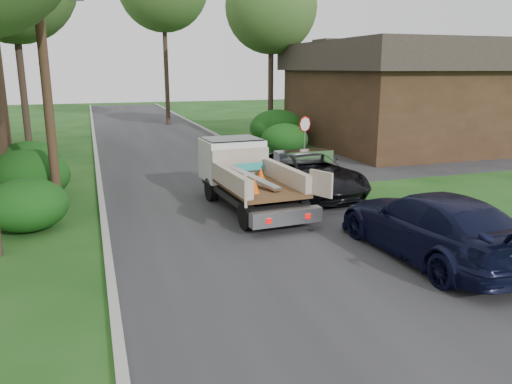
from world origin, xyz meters
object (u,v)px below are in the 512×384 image
(house_right, at_px, (391,93))
(tree_right_far, at_px, (271,7))
(stop_sign, at_px, (305,131))
(flatbed_truck, at_px, (242,171))
(navy_suv, at_px, (431,225))
(black_pickup, at_px, (307,173))
(utility_pole, at_px, (43,50))

(house_right, xyz_separation_m, tree_right_far, (-5.50, 6.00, 5.32))
(stop_sign, xyz_separation_m, house_right, (7.80, 5.00, 1.38))
(house_right, height_order, tree_right_far, tree_right_far)
(flatbed_truck, xyz_separation_m, navy_suv, (2.99, -6.33, -0.35))
(black_pickup, relative_size, navy_suv, 0.97)
(utility_pole, distance_m, navy_suv, 12.52)
(black_pickup, bearing_deg, tree_right_far, 67.81)
(utility_pole, bearing_deg, flatbed_truck, -10.76)
(navy_suv, bearing_deg, utility_pole, -41.53)
(house_right, relative_size, tree_right_far, 1.13)
(stop_sign, relative_size, tree_right_far, 0.22)
(stop_sign, xyz_separation_m, utility_pole, (-10.68, -4.02, 3.40))
(stop_sign, distance_m, black_pickup, 4.97)
(tree_right_far, height_order, navy_suv, tree_right_far)
(utility_pole, distance_m, house_right, 20.66)
(stop_sign, height_order, utility_pole, utility_pole)
(navy_suv, bearing_deg, house_right, -121.71)
(flatbed_truck, distance_m, navy_suv, 7.01)
(flatbed_truck, xyz_separation_m, black_pickup, (2.76, 0.67, -0.41))
(tree_right_far, bearing_deg, stop_sign, -101.81)
(stop_sign, height_order, flatbed_truck, stop_sign)
(stop_sign, distance_m, navy_suv, 11.65)
(stop_sign, distance_m, tree_right_far, 13.08)
(stop_sign, xyz_separation_m, flatbed_truck, (-4.61, -5.17, -0.59))
(flatbed_truck, height_order, navy_suv, flatbed_truck)
(utility_pole, height_order, tree_right_far, tree_right_far)
(tree_right_far, relative_size, black_pickup, 2.06)
(stop_sign, relative_size, black_pickup, 0.44)
(house_right, bearing_deg, flatbed_truck, -140.67)
(tree_right_far, distance_m, black_pickup, 17.80)
(navy_suv, bearing_deg, stop_sign, -100.01)
(flatbed_truck, bearing_deg, tree_right_far, 63.29)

